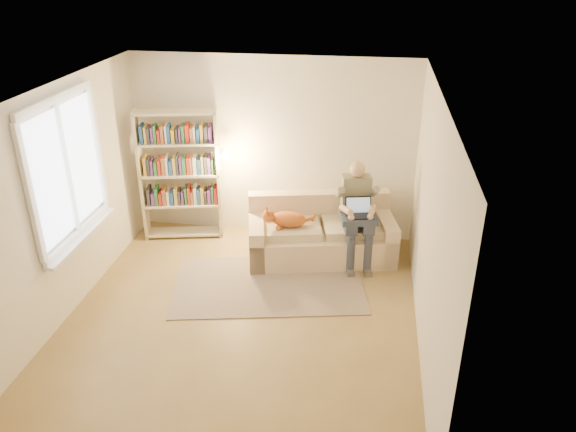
% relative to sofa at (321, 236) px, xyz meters
% --- Properties ---
extents(floor, '(4.50, 4.50, 0.00)m').
position_rel_sofa_xyz_m(floor, '(-0.76, -1.59, -0.30)').
color(floor, olive).
rests_on(floor, ground).
extents(ceiling, '(4.00, 4.50, 0.02)m').
position_rel_sofa_xyz_m(ceiling, '(-0.76, -1.59, 2.30)').
color(ceiling, white).
rests_on(ceiling, wall_back).
extents(wall_left, '(0.02, 4.50, 2.60)m').
position_rel_sofa_xyz_m(wall_left, '(-2.76, -1.59, 1.00)').
color(wall_left, silver).
rests_on(wall_left, floor).
extents(wall_right, '(0.02, 4.50, 2.60)m').
position_rel_sofa_xyz_m(wall_right, '(1.24, -1.59, 1.00)').
color(wall_right, silver).
rests_on(wall_right, floor).
extents(wall_back, '(4.00, 0.02, 2.60)m').
position_rel_sofa_xyz_m(wall_back, '(-0.76, 0.66, 1.00)').
color(wall_back, silver).
rests_on(wall_back, floor).
extents(wall_front, '(4.00, 0.02, 2.60)m').
position_rel_sofa_xyz_m(wall_front, '(-0.76, -3.84, 1.00)').
color(wall_front, silver).
rests_on(wall_front, floor).
extents(window, '(0.12, 1.52, 1.69)m').
position_rel_sofa_xyz_m(window, '(-2.71, -1.39, 1.07)').
color(window, white).
rests_on(window, wall_left).
extents(sofa, '(2.09, 1.27, 0.83)m').
position_rel_sofa_xyz_m(sofa, '(0.00, 0.00, 0.00)').
color(sofa, beige).
rests_on(sofa, floor).
extents(person, '(0.48, 0.66, 1.38)m').
position_rel_sofa_xyz_m(person, '(0.47, -0.05, 0.48)').
color(person, gray).
rests_on(person, sofa).
extents(cat, '(0.68, 0.35, 0.26)m').
position_rel_sofa_xyz_m(cat, '(-0.44, -0.22, 0.34)').
color(cat, orange).
rests_on(cat, sofa).
extents(blanket, '(0.54, 0.47, 0.08)m').
position_rel_sofa_xyz_m(blanket, '(0.47, -0.18, 0.40)').
color(blanket, '#293347').
rests_on(blanket, person).
extents(laptop, '(0.38, 0.34, 0.29)m').
position_rel_sofa_xyz_m(laptop, '(0.47, -0.17, 0.50)').
color(laptop, black).
rests_on(laptop, blanket).
extents(bookshelf, '(1.30, 0.52, 1.90)m').
position_rel_sofa_xyz_m(bookshelf, '(-2.04, 0.31, 0.75)').
color(bookshelf, beige).
rests_on(bookshelf, floor).
extents(rug, '(2.61, 1.84, 0.01)m').
position_rel_sofa_xyz_m(rug, '(-0.57, -0.86, -0.30)').
color(rug, gray).
rests_on(rug, floor).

